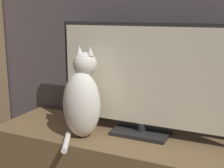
# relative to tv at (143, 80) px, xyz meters

# --- Properties ---
(tv) EXTENTS (0.90, 0.18, 0.57)m
(tv) POSITION_rel_tv_xyz_m (0.00, 0.00, 0.00)
(tv) COLOR black
(tv) RESTS_ON tv_stand
(cat) EXTENTS (0.22, 0.32, 0.46)m
(cat) POSITION_rel_tv_xyz_m (-0.26, -0.15, -0.10)
(cat) COLOR silver
(cat) RESTS_ON tv_stand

